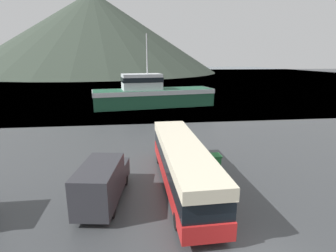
{
  "coord_description": "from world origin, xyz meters",
  "views": [
    {
      "loc": [
        -5.4,
        -8.77,
        8.59
      ],
      "look_at": [
        -2.27,
        16.49,
        2.0
      ],
      "focal_mm": 28.0,
      "sensor_mm": 36.0,
      "label": 1
    }
  ],
  "objects_px": {
    "delivery_van": "(103,181)",
    "storage_bin": "(212,162)",
    "tour_bus": "(182,163)",
    "small_boat": "(150,96)",
    "fishing_boat": "(152,94)"
  },
  "relations": [
    {
      "from": "fishing_boat",
      "to": "delivery_van",
      "type": "bearing_deg",
      "value": -17.81
    },
    {
      "from": "tour_bus",
      "to": "delivery_van",
      "type": "distance_m",
      "value": 5.31
    },
    {
      "from": "delivery_van",
      "to": "storage_bin",
      "type": "height_order",
      "value": "delivery_van"
    },
    {
      "from": "tour_bus",
      "to": "storage_bin",
      "type": "bearing_deg",
      "value": 41.89
    },
    {
      "from": "storage_bin",
      "to": "small_boat",
      "type": "distance_m",
      "value": 40.64
    },
    {
      "from": "delivery_van",
      "to": "fishing_boat",
      "type": "distance_m",
      "value": 33.32
    },
    {
      "from": "fishing_boat",
      "to": "storage_bin",
      "type": "distance_m",
      "value": 29.12
    },
    {
      "from": "fishing_boat",
      "to": "small_boat",
      "type": "xyz_separation_m",
      "value": [
        0.3,
        11.62,
        -1.93
      ]
    },
    {
      "from": "delivery_van",
      "to": "fishing_boat",
      "type": "relative_size",
      "value": 0.29
    },
    {
      "from": "tour_bus",
      "to": "fishing_boat",
      "type": "bearing_deg",
      "value": 89.08
    },
    {
      "from": "tour_bus",
      "to": "small_boat",
      "type": "xyz_separation_m",
      "value": [
        0.23,
        43.24,
        -1.41
      ]
    },
    {
      "from": "fishing_boat",
      "to": "tour_bus",
      "type": "bearing_deg",
      "value": -8.94
    },
    {
      "from": "small_boat",
      "to": "tour_bus",
      "type": "bearing_deg",
      "value": -71.67
    },
    {
      "from": "delivery_van",
      "to": "storage_bin",
      "type": "relative_size",
      "value": 4.87
    },
    {
      "from": "delivery_van",
      "to": "small_boat",
      "type": "bearing_deg",
      "value": 91.92
    }
  ]
}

